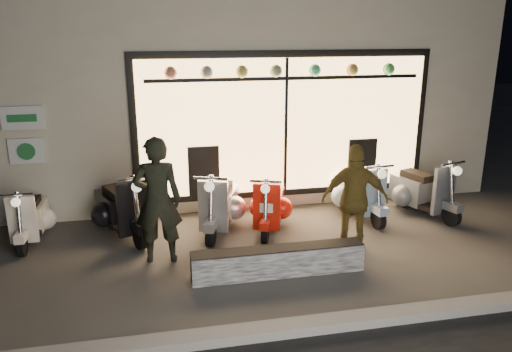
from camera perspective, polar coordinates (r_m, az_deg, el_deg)
The scene contains 12 objects.
ground at distance 7.53m, azimuth 1.11°, elevation -8.96°, with size 40.00×40.00×0.00m, color #383533.
kerb at distance 5.82m, azimuth 5.69°, elevation -16.73°, with size 40.00×0.25×0.12m, color slate.
shop_building at distance 11.76m, azimuth -4.31°, elevation 10.97°, with size 10.20×6.23×4.20m.
graffiti_barrier at distance 6.88m, azimuth 2.57°, elevation -9.72°, with size 2.37×0.28×0.40m, color black.
scooter_silver at distance 8.36m, azimuth -4.05°, elevation -3.22°, with size 0.80×1.46×1.05m.
scooter_red at distance 8.41m, azimuth 1.61°, elevation -3.29°, with size 0.73×1.35×0.97m.
scooter_black at distance 8.44m, azimuth -15.33°, elevation -3.53°, with size 0.88×1.47×1.08m.
scooter_cream at distance 8.71m, azimuth -24.33°, elevation -4.27°, with size 0.41×1.27×0.91m.
scooter_blue at distance 9.15m, azimuth 11.44°, elevation -1.77°, with size 0.57×1.46×1.04m.
scooter_grey at distance 9.51m, azimuth 18.06°, elevation -1.52°, with size 0.77×1.47×1.05m.
man at distance 7.15m, azimuth -11.18°, elevation -2.74°, with size 0.67×0.44×1.84m, color black.
woman at distance 7.48m, azimuth 11.23°, elevation -2.63°, with size 0.97×0.40×1.65m, color brown.
Camera 1 is at (-1.53, -6.62, 3.25)m, focal length 35.00 mm.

